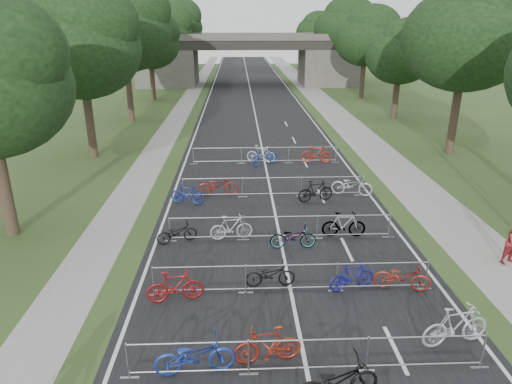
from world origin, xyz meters
TOP-DOWN VIEW (x-y plane):
  - road at (0.00, 50.00)m, footprint 11.00×140.00m
  - sidewalk_right at (8.00, 50.00)m, footprint 3.00×140.00m
  - sidewalk_left at (-7.50, 50.00)m, footprint 2.00×140.00m
  - lane_markings at (0.00, 50.00)m, footprint 0.12×140.00m
  - overpass_bridge at (0.00, 65.00)m, footprint 31.00×8.00m
  - tree_left_1 at (-11.39, 27.93)m, footprint 7.56×7.56m
  - tree_right_1 at (13.11, 27.93)m, footprint 8.18×8.18m
  - tree_left_2 at (-11.39, 39.93)m, footprint 8.40×8.40m
  - tree_right_2 at (13.11, 39.93)m, footprint 6.16×6.16m
  - tree_left_3 at (-11.39, 51.93)m, footprint 6.72×6.72m
  - tree_right_3 at (13.11, 51.93)m, footprint 7.17×7.17m
  - tree_left_4 at (-11.39, 63.93)m, footprint 7.56×7.56m
  - tree_right_4 at (13.11, 63.93)m, footprint 8.18×8.18m
  - tree_left_5 at (-11.39, 75.93)m, footprint 8.40×8.40m
  - tree_right_5 at (13.11, 75.93)m, footprint 6.16×6.16m
  - tree_left_6 at (-11.39, 87.93)m, footprint 6.72×6.72m
  - tree_right_6 at (13.11, 87.93)m, footprint 7.17×7.17m
  - barrier_row_2 at (0.00, 7.20)m, footprint 9.70×0.08m
  - barrier_row_3 at (0.00, 11.00)m, footprint 9.70×0.08m
  - barrier_row_4 at (0.00, 15.00)m, footprint 9.70×0.08m
  - barrier_row_5 at (0.00, 20.00)m, footprint 9.70×0.08m
  - barrier_row_6 at (0.00, 26.00)m, footprint 9.70×0.08m
  - bike_8 at (-2.92, 7.33)m, footprint 2.17×1.00m
  - bike_9 at (-1.01, 7.65)m, footprint 1.91×0.79m
  - bike_10 at (0.55, 6.27)m, footprint 2.28×1.19m
  - bike_11 at (4.30, 8.16)m, footprint 2.15×0.98m
  - bike_12 at (-3.84, 10.62)m, footprint 1.92×0.80m
  - bike_13 at (-0.68, 11.40)m, footprint 1.76×0.69m
  - bike_14 at (2.07, 11.08)m, footprint 1.76×0.97m
  - bike_15 at (3.77, 11.02)m, footprint 1.98×1.09m
  - bike_16 at (-4.30, 14.88)m, footprint 1.78×1.12m
  - bike_17 at (-2.06, 15.09)m, footprint 1.86×0.75m
  - bike_18 at (0.43, 14.21)m, footprint 1.85×0.65m
  - bike_19 at (2.70, 15.15)m, footprint 1.87×0.58m
  - bike_20 at (-4.30, 19.17)m, footprint 1.83×0.94m
  - bike_21 at (-2.83, 20.31)m, footprint 2.18×0.92m
  - bike_22 at (2.16, 19.23)m, footprint 1.95×0.95m
  - bike_23 at (4.22, 20.08)m, footprint 2.26×1.25m
  - bike_25 at (-0.26, 26.22)m, footprint 1.96×0.96m
  - bike_26 at (-0.02, 25.63)m, footprint 2.17×1.70m
  - bike_27 at (3.32, 25.98)m, footprint 2.02×0.74m

SIDE VIEW (x-z plane):
  - lane_markings at x=0.00m, z-range 0.00..0.00m
  - road at x=0.00m, z-range 0.00..0.01m
  - sidewalk_right at x=8.00m, z-range 0.00..0.01m
  - sidewalk_left at x=-7.50m, z-range 0.00..0.01m
  - bike_16 at x=-4.30m, z-range 0.00..0.88m
  - bike_13 at x=-0.68m, z-range 0.00..0.91m
  - bike_18 at x=0.43m, z-range 0.00..0.97m
  - bike_15 at x=3.77m, z-range 0.00..0.99m
  - bike_14 at x=2.07m, z-range 0.00..1.02m
  - bike_20 at x=-4.30m, z-range 0.00..1.06m
  - bike_17 at x=-2.06m, z-range 0.00..1.09m
  - barrier_row_2 at x=0.00m, z-range 0.00..1.10m
  - barrier_row_3 at x=0.00m, z-range 0.00..1.10m
  - barrier_row_4 at x=0.00m, z-range 0.00..1.10m
  - barrier_row_5 at x=0.00m, z-range 0.00..1.10m
  - barrier_row_6 at x=0.00m, z-range 0.00..1.10m
  - bike_26 at x=-0.02m, z-range 0.00..1.10m
  - bike_8 at x=-2.92m, z-range 0.00..1.10m
  - bike_9 at x=-1.01m, z-range 0.00..1.11m
  - bike_21 at x=-2.83m, z-range 0.00..1.12m
  - bike_19 at x=2.70m, z-range 0.00..1.12m
  - bike_12 at x=-3.84m, z-range 0.00..1.12m
  - bike_23 at x=4.22m, z-range 0.00..1.12m
  - bike_22 at x=2.16m, z-range 0.00..1.13m
  - bike_25 at x=-0.26m, z-range 0.00..1.13m
  - bike_10 at x=0.55m, z-range 0.00..1.14m
  - bike_27 at x=3.32m, z-range 0.00..1.18m
  - bike_11 at x=4.30m, z-range 0.00..1.25m
  - overpass_bridge at x=0.00m, z-range 0.01..7.06m
  - tree_right_2 at x=13.11m, z-range 1.25..10.64m
  - tree_right_5 at x=13.11m, z-range 1.25..10.64m
  - tree_left_3 at x=-11.39m, z-range 1.36..11.61m
  - tree_left_6 at x=-11.39m, z-range 1.36..11.61m
  - tree_right_3 at x=13.11m, z-range 1.46..12.39m
  - tree_right_6 at x=13.11m, z-range 1.46..12.39m
  - tree_left_1 at x=-11.39m, z-range 1.54..13.07m
  - tree_left_4 at x=-11.39m, z-range 1.54..13.07m
  - tree_right_1 at x=13.11m, z-range 1.67..14.13m
  - tree_right_4 at x=13.11m, z-range 1.67..14.13m
  - tree_left_2 at x=-11.39m, z-range 1.71..14.52m
  - tree_left_5 at x=-11.39m, z-range 1.71..14.52m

